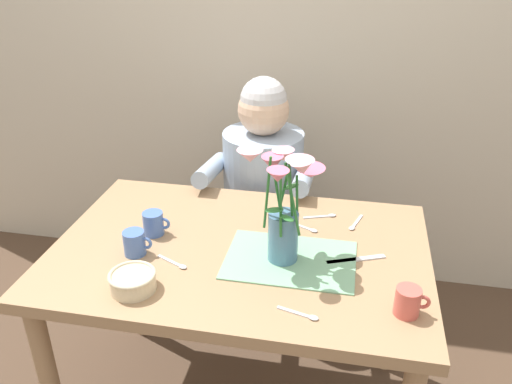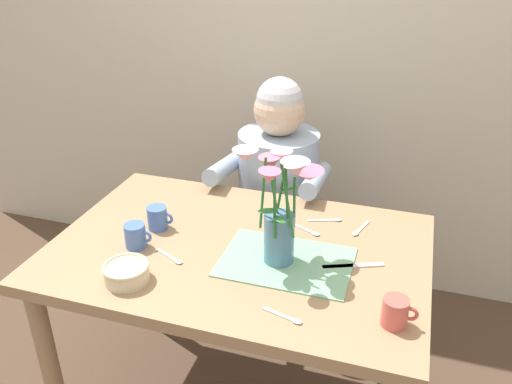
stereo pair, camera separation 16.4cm
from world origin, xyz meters
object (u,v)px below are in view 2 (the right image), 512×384
at_px(seated_person, 277,206).
at_px(flower_vase, 281,203).
at_px(ceramic_bowl, 126,272).
at_px(coffee_cup, 136,236).
at_px(dinner_knife, 353,266).
at_px(ceramic_mug, 396,312).
at_px(tea_cup, 158,218).

bearing_deg(seated_person, flower_vase, -71.07).
distance_m(ceramic_bowl, coffee_cup, 0.18).
bearing_deg(seated_person, dinner_knife, -53.48).
relative_size(seated_person, flower_vase, 3.05).
height_order(flower_vase, ceramic_mug, flower_vase).
relative_size(dinner_knife, tea_cup, 2.04).
distance_m(seated_person, coffee_cup, 0.80).
xyz_separation_m(ceramic_mug, tea_cup, (-0.81, 0.26, 0.00)).
height_order(seated_person, dinner_knife, seated_person).
xyz_separation_m(flower_vase, coffee_cup, (-0.46, -0.06, -0.16)).
relative_size(seated_person, coffee_cup, 12.20).
height_order(flower_vase, dinner_knife, flower_vase).
height_order(coffee_cup, tea_cup, same).
xyz_separation_m(coffee_cup, ceramic_mug, (0.82, -0.13, 0.00)).
xyz_separation_m(seated_person, ceramic_bowl, (-0.21, -0.89, 0.21)).
xyz_separation_m(flower_vase, dinner_knife, (0.22, 0.03, -0.20)).
height_order(dinner_knife, tea_cup, tea_cup).
height_order(flower_vase, coffee_cup, flower_vase).
bearing_deg(tea_cup, flower_vase, -8.12).
relative_size(dinner_knife, ceramic_mug, 2.04).
bearing_deg(tea_cup, coffee_cup, -96.48).
height_order(dinner_knife, coffee_cup, coffee_cup).
distance_m(dinner_knife, ceramic_mug, 0.27).
distance_m(ceramic_mug, tea_cup, 0.85).
bearing_deg(dinner_knife, seated_person, 100.63).
distance_m(ceramic_bowl, ceramic_mug, 0.76).
bearing_deg(tea_cup, dinner_knife, -2.46).
bearing_deg(tea_cup, ceramic_mug, -17.54).
relative_size(seated_person, ceramic_bowl, 8.35).
bearing_deg(ceramic_mug, tea_cup, 162.46).
height_order(coffee_cup, ceramic_mug, same).
bearing_deg(flower_vase, dinner_knife, 8.92).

